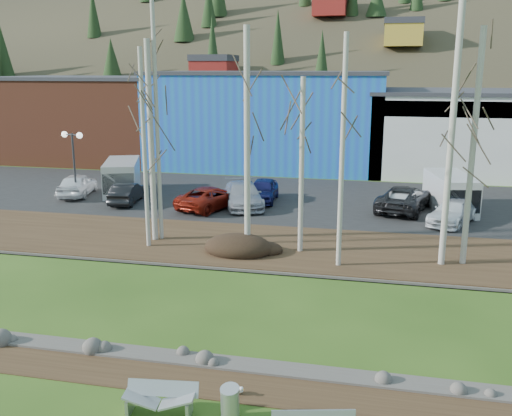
% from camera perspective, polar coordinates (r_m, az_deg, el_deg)
% --- Properties ---
extents(dirt_strip, '(80.00, 1.80, 0.03)m').
position_cam_1_polar(dirt_strip, '(16.67, -2.94, -17.08)').
color(dirt_strip, '#382616').
rests_on(dirt_strip, ground).
extents(near_bank_rocks, '(80.00, 0.80, 0.50)m').
position_cam_1_polar(near_bank_rocks, '(17.52, -2.04, -15.49)').
color(near_bank_rocks, '#47423D').
rests_on(near_bank_rocks, ground).
extents(river, '(80.00, 8.00, 0.90)m').
position_cam_1_polar(river, '(21.09, 0.78, -10.16)').
color(river, black).
rests_on(river, ground).
extents(far_bank_rocks, '(80.00, 0.80, 0.46)m').
position_cam_1_polar(far_bank_rocks, '(24.83, 2.71, -6.39)').
color(far_bank_rocks, '#47423D').
rests_on(far_bank_rocks, ground).
extents(far_bank, '(80.00, 7.00, 0.15)m').
position_cam_1_polar(far_bank, '(27.79, 3.84, -4.01)').
color(far_bank, '#382616').
rests_on(far_bank, ground).
extents(parking_lot, '(80.00, 14.00, 0.14)m').
position_cam_1_polar(parking_lot, '(37.84, 6.25, 0.76)').
color(parking_lot, black).
rests_on(parking_lot, ground).
extents(building_brick, '(16.32, 12.24, 7.80)m').
position_cam_1_polar(building_brick, '(58.02, -16.50, 8.66)').
color(building_brick, brown).
rests_on(building_brick, ground).
extents(building_blue, '(20.40, 12.24, 8.30)m').
position_cam_1_polar(building_blue, '(51.81, 1.44, 8.93)').
color(building_blue, blue).
rests_on(building_blue, ground).
extents(building_white, '(18.36, 12.24, 6.80)m').
position_cam_1_polar(building_white, '(51.56, 21.63, 7.12)').
color(building_white, silver).
rests_on(building_white, ground).
extents(hillside, '(160.00, 72.00, 35.00)m').
position_cam_1_polar(hillside, '(96.17, 10.68, 18.93)').
color(hillside, '#2D2A1B').
rests_on(hillside, ground).
extents(bench_damaged, '(1.89, 0.81, 0.82)m').
position_cam_1_polar(bench_damaged, '(15.45, -9.54, -18.28)').
color(bench_damaged, '#AFB1B3').
rests_on(bench_damaged, ground).
extents(litter_bin, '(0.53, 0.53, 0.81)m').
position_cam_1_polar(litter_bin, '(15.05, -2.62, -19.05)').
color(litter_bin, '#AFB1B3').
rests_on(litter_bin, ground).
extents(seagull, '(0.40, 0.21, 0.30)m').
position_cam_1_polar(seagull, '(16.08, -1.86, -17.70)').
color(seagull, gold).
rests_on(seagull, ground).
extents(dirt_mound, '(3.26, 2.30, 0.64)m').
position_cam_1_polar(dirt_mound, '(26.78, -1.77, -3.80)').
color(dirt_mound, black).
rests_on(dirt_mound, far_bank).
extents(birch_0, '(0.20, 0.20, 11.91)m').
position_cam_1_polar(birch_0, '(28.34, -9.88, 8.63)').
color(birch_0, beige).
rests_on(birch_0, far_bank).
extents(birch_1, '(0.28, 0.28, 9.77)m').
position_cam_1_polar(birch_1, '(28.34, -10.44, 6.43)').
color(birch_1, beige).
rests_on(birch_1, far_bank).
extents(birch_2, '(0.21, 0.21, 9.37)m').
position_cam_1_polar(birch_2, '(27.34, -11.10, 5.71)').
color(birch_2, beige).
rests_on(birch_2, far_bank).
extents(birch_3, '(0.28, 0.28, 10.24)m').
position_cam_1_polar(birch_3, '(25.89, -0.89, 6.49)').
color(birch_3, beige).
rests_on(birch_3, far_bank).
extents(birch_4, '(0.24, 0.24, 8.07)m').
position_cam_1_polar(birch_4, '(26.21, 4.58, 4.14)').
color(birch_4, beige).
rests_on(birch_4, far_bank).
extents(birch_5, '(0.21, 0.21, 9.84)m').
position_cam_1_polar(birch_5, '(24.29, 8.62, 5.38)').
color(birch_5, beige).
rests_on(birch_5, far_bank).
extents(birch_6, '(0.28, 0.28, 11.65)m').
position_cam_1_polar(birch_6, '(25.40, 19.00, 7.21)').
color(birch_6, beige).
rests_on(birch_6, far_bank).
extents(birch_7, '(0.26, 0.26, 10.09)m').
position_cam_1_polar(birch_7, '(25.90, 20.85, 5.43)').
color(birch_7, beige).
rests_on(birch_7, far_bank).
extents(street_lamp, '(1.66, 0.75, 4.47)m').
position_cam_1_polar(street_lamp, '(38.68, -17.85, 5.86)').
color(street_lamp, '#262628').
rests_on(street_lamp, parking_lot).
extents(car_0, '(2.73, 4.76, 1.52)m').
position_cam_1_polar(car_0, '(40.47, -17.44, 2.26)').
color(car_0, white).
rests_on(car_0, parking_lot).
extents(car_1, '(1.95, 4.14, 1.31)m').
position_cam_1_polar(car_1, '(37.43, -12.78, 1.49)').
color(car_1, black).
rests_on(car_1, parking_lot).
extents(car_2, '(3.91, 5.45, 1.38)m').
position_cam_1_polar(car_2, '(35.17, -4.53, 1.06)').
color(car_2, maroon).
rests_on(car_2, parking_lot).
extents(car_3, '(3.72, 5.50, 1.48)m').
position_cam_1_polar(car_3, '(35.56, -1.40, 1.33)').
color(car_3, '#A1A1A9').
rests_on(car_3, parking_lot).
extents(car_4, '(1.92, 4.33, 1.45)m').
position_cam_1_polar(car_4, '(36.97, 0.70, 1.79)').
color(car_4, navy).
rests_on(car_4, parking_lot).
extents(car_5, '(2.98, 4.33, 1.35)m').
position_cam_1_polar(car_5, '(35.52, 14.88, 0.74)').
color(car_5, '#B6B6B8').
rests_on(car_5, parking_lot).
extents(car_6, '(3.85, 5.98, 1.53)m').
position_cam_1_polar(car_6, '(35.65, 14.60, 0.96)').
color(car_6, '#262527').
rests_on(car_6, parking_lot).
extents(car_7, '(3.50, 4.77, 1.28)m').
position_cam_1_polar(car_7, '(33.56, 19.11, -0.37)').
color(car_7, white).
rests_on(car_7, parking_lot).
extents(car_8, '(3.72, 5.50, 1.48)m').
position_cam_1_polar(car_8, '(35.53, -1.21, 1.32)').
color(car_8, '#A1A1A9').
rests_on(car_8, parking_lot).
extents(van_white, '(2.94, 5.30, 2.19)m').
position_cam_1_polar(van_white, '(36.32, 18.94, 1.41)').
color(van_white, silver).
rests_on(van_white, parking_lot).
extents(van_grey, '(3.74, 5.52, 2.23)m').
position_cam_1_polar(van_grey, '(40.33, -13.28, 3.00)').
color(van_grey, silver).
rests_on(van_grey, parking_lot).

